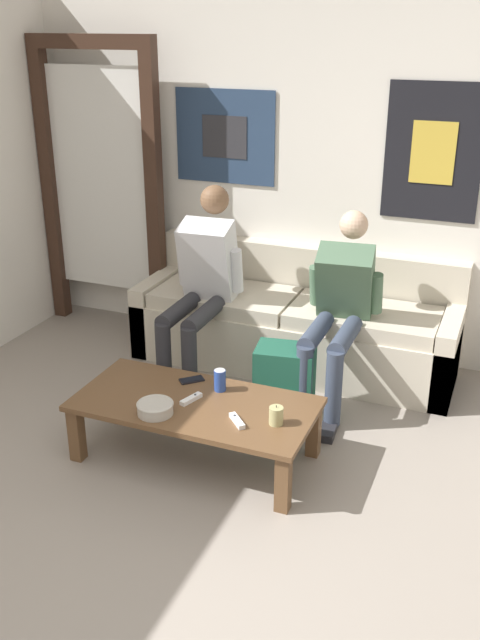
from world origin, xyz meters
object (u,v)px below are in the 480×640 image
at_px(person_seated_teen, 339,305).
at_px(game_controller_near_right, 191,399).
at_px(coffee_table, 195,410).
at_px(drink_can_blue, 220,380).
at_px(person_seated_adult, 202,279).
at_px(game_controller_near_left, 237,421).
at_px(backpack, 284,383).
at_px(cell_phone, 192,380).
at_px(couch, 295,326).
at_px(pillar_candle, 276,416).
at_px(ceramic_bowl, 155,407).

distance_m(person_seated_teen, game_controller_near_right, 1.15).
relative_size(coffee_table, drink_can_blue, 10.47).
bearing_deg(game_controller_near_right, person_seated_adult, 111.16).
bearing_deg(game_controller_near_left, coffee_table, 158.35).
relative_size(person_seated_teen, backpack, 2.62).
bearing_deg(cell_phone, person_seated_adult, 110.11).
height_order(person_seated_teen, cell_phone, person_seated_teen).
xyz_separation_m(person_seated_teen, game_controller_near_left, (-0.23, -1.09, -0.27)).
height_order(couch, pillar_candle, couch).
xyz_separation_m(couch, pillar_candle, (0.34, -1.39, 0.12)).
height_order(backpack, drink_can_blue, drink_can_blue).
xyz_separation_m(coffee_table, pillar_candle, (0.48, -0.05, 0.10)).
relative_size(person_seated_adult, ceramic_bowl, 6.41).
xyz_separation_m(person_seated_teen, game_controller_near_right, (-0.55, -0.98, -0.27)).
xyz_separation_m(person_seated_adult, game_controller_near_left, (0.69, -1.09, -0.31)).
relative_size(drink_can_blue, cell_phone, 0.86).
bearing_deg(coffee_table, pillar_candle, -6.02).
relative_size(game_controller_near_right, cell_phone, 1.02).
distance_m(person_seated_adult, pillar_candle, 1.38).
relative_size(person_seated_adult, cell_phone, 8.65).
bearing_deg(couch, backpack, -77.23).
bearing_deg(ceramic_bowl, cell_phone, 87.41).
relative_size(couch, game_controller_near_left, 17.26).
height_order(person_seated_teen, pillar_candle, person_seated_teen).
height_order(ceramic_bowl, pillar_candle, pillar_candle).
bearing_deg(backpack, pillar_candle, -75.07).
bearing_deg(drink_can_blue, person_seated_adult, 120.48).
distance_m(ceramic_bowl, game_controller_near_right, 0.22).
distance_m(ceramic_bowl, pillar_candle, 0.63).
bearing_deg(backpack, couch, 102.77).
distance_m(drink_can_blue, game_controller_near_right, 0.20).
relative_size(pillar_candle, game_controller_near_right, 0.73).
distance_m(couch, game_controller_near_left, 1.46).
height_order(ceramic_bowl, cell_phone, ceramic_bowl).
bearing_deg(game_controller_near_left, game_controller_near_right, 159.68).
height_order(backpack, cell_phone, backpack).
height_order(person_seated_adult, person_seated_teen, person_seated_adult).
distance_m(coffee_table, drink_can_blue, 0.22).
xyz_separation_m(pillar_candle, drink_can_blue, (-0.41, 0.22, 0.01)).
distance_m(person_seated_teen, game_controller_near_left, 1.15).
bearing_deg(drink_can_blue, pillar_candle, -28.58).
relative_size(couch, pillar_candle, 20.53).
height_order(coffee_table, ceramic_bowl, ceramic_bowl).
distance_m(pillar_candle, cell_phone, 0.66).
distance_m(backpack, drink_can_blue, 0.55).
relative_size(couch, ceramic_bowl, 11.33).
height_order(pillar_candle, drink_can_blue, drink_can_blue).
distance_m(couch, game_controller_near_right, 1.35).
xyz_separation_m(backpack, game_controller_near_right, (-0.32, -0.63, 0.15)).
relative_size(coffee_table, cell_phone, 9.02).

